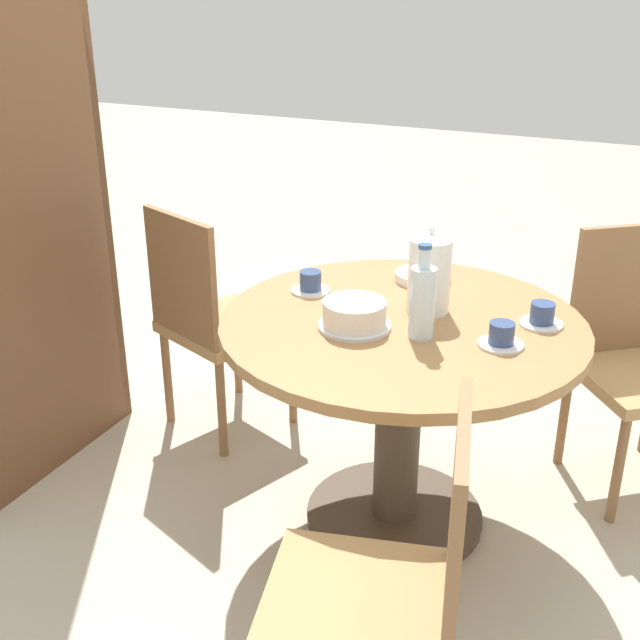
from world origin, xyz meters
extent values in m
plane|color=#B2A893|center=(0.00, 0.00, 0.00)|extent=(14.00, 14.00, 0.00)
cylinder|color=#473828|center=(0.00, 0.00, 0.01)|extent=(0.60, 0.60, 0.03)
cylinder|color=#473828|center=(0.00, 0.00, 0.37)|extent=(0.15, 0.15, 0.67)
cylinder|color=#9E7042|center=(0.00, 0.00, 0.72)|extent=(1.12, 1.12, 0.04)
cylinder|color=olive|center=(0.43, 0.60, 0.20)|extent=(0.03, 0.03, 0.41)
cylinder|color=olive|center=(0.56, 0.93, 0.20)|extent=(0.03, 0.03, 0.41)
cylinder|color=olive|center=(0.09, 0.73, 0.20)|extent=(0.03, 0.03, 0.41)
cylinder|color=olive|center=(0.22, 1.06, 0.20)|extent=(0.03, 0.03, 0.41)
cube|color=tan|center=(0.32, 0.83, 0.43)|extent=(0.54, 0.54, 0.04)
cube|color=olive|center=(0.14, 0.90, 0.69)|extent=(0.17, 0.38, 0.47)
cylinder|color=olive|center=(-0.73, 0.00, 0.20)|extent=(0.03, 0.03, 0.41)
cylinder|color=olive|center=(-0.65, -0.35, 0.20)|extent=(0.03, 0.03, 0.41)
cube|color=tan|center=(-0.86, -0.21, 0.43)|extent=(0.51, 0.51, 0.04)
cube|color=olive|center=(-0.82, -0.41, 0.69)|extent=(0.39, 0.12, 0.47)
cylinder|color=olive|center=(0.29, -0.67, 0.20)|extent=(0.03, 0.03, 0.41)
cylinder|color=olive|center=(0.58, -0.45, 0.20)|extent=(0.03, 0.03, 0.41)
cube|color=olive|center=(0.70, -0.58, 0.69)|extent=(0.27, 0.33, 0.47)
cube|color=brown|center=(0.19, 1.39, 0.99)|extent=(0.04, 0.28, 1.97)
cube|color=brown|center=(-0.23, 1.26, 0.99)|extent=(0.86, 0.02, 1.97)
cube|color=brown|center=(-0.23, 1.39, 0.02)|extent=(0.79, 0.27, 0.04)
cube|color=brown|center=(-0.23, 1.39, 0.39)|extent=(0.79, 0.27, 0.04)
cube|color=brown|center=(-0.23, 1.39, 0.79)|extent=(0.79, 0.27, 0.04)
cube|color=black|center=(0.01, 1.38, 0.17)|extent=(0.32, 0.21, 0.27)
cube|color=orange|center=(0.03, 1.38, 0.57)|extent=(0.28, 0.21, 0.31)
cube|color=beige|center=(-0.01, 1.38, 0.96)|extent=(0.35, 0.21, 0.32)
cube|color=black|center=(0.01, 1.38, 1.34)|extent=(0.32, 0.21, 0.28)
cylinder|color=white|center=(0.10, -0.04, 0.85)|extent=(0.13, 0.13, 0.24)
cone|color=white|center=(0.10, -0.04, 0.98)|extent=(0.12, 0.12, 0.02)
sphere|color=white|center=(0.10, -0.04, 1.00)|extent=(0.02, 0.02, 0.02)
cylinder|color=silver|center=(-0.09, -0.09, 0.84)|extent=(0.08, 0.08, 0.21)
cylinder|color=silver|center=(-0.09, -0.09, 0.98)|extent=(0.03, 0.03, 0.06)
cylinder|color=#2D5184|center=(-0.09, -0.09, 1.01)|extent=(0.04, 0.04, 0.01)
cylinder|color=silver|center=(-0.11, 0.11, 0.74)|extent=(0.22, 0.22, 0.01)
cylinder|color=silver|center=(-0.11, 0.11, 0.79)|extent=(0.19, 0.19, 0.07)
cylinder|color=silver|center=(0.10, 0.36, 0.74)|extent=(0.13, 0.13, 0.01)
cylinder|color=#334775|center=(0.10, 0.36, 0.78)|extent=(0.07, 0.07, 0.06)
cylinder|color=silver|center=(-0.05, -0.31, 0.74)|extent=(0.13, 0.13, 0.01)
cylinder|color=#334775|center=(-0.05, -0.31, 0.78)|extent=(0.07, 0.07, 0.06)
cylinder|color=silver|center=(0.14, -0.39, 0.74)|extent=(0.13, 0.13, 0.01)
cylinder|color=#334775|center=(0.14, -0.39, 0.78)|extent=(0.07, 0.07, 0.06)
cylinder|color=white|center=(0.35, 0.05, 0.74)|extent=(0.19, 0.19, 0.01)
cylinder|color=white|center=(0.35, 0.05, 0.75)|extent=(0.19, 0.19, 0.01)
cylinder|color=white|center=(0.35, 0.05, 0.76)|extent=(0.19, 0.19, 0.01)
camera|label=1|loc=(-2.13, -0.71, 1.72)|focal=45.00mm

